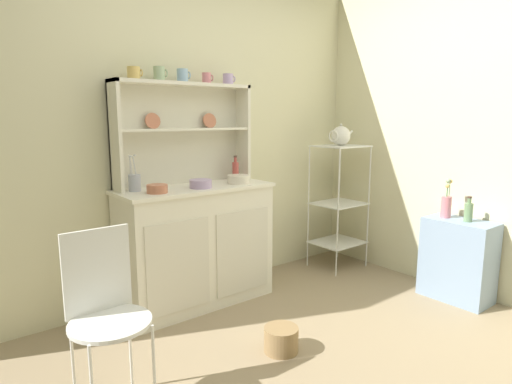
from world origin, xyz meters
TOP-DOWN VIEW (x-y plane):
  - wall_back at (0.00, 1.62)m, footprint 3.84×0.05m
  - hutch_cabinet at (-0.11, 1.37)m, footprint 1.11×0.45m
  - hutch_shelf_unit at (-0.11, 1.53)m, footprint 1.04×0.18m
  - bakers_rack at (1.29, 1.26)m, footprint 0.43×0.36m
  - side_shelf_blue at (1.44, 0.22)m, footprint 0.28×0.48m
  - wire_chair at (-1.04, 0.60)m, footprint 0.36×0.36m
  - floor_basket at (-0.08, 0.48)m, footprint 0.20×0.20m
  - cup_gold_0 at (-0.47, 1.49)m, footprint 0.10×0.08m
  - cup_sage_1 at (-0.29, 1.49)m, footprint 0.09×0.08m
  - cup_sky_2 at (-0.12, 1.49)m, footprint 0.09×0.08m
  - cup_rose_3 at (0.08, 1.49)m, footprint 0.08×0.07m
  - cup_lilac_4 at (0.27, 1.49)m, footprint 0.09×0.08m
  - bowl_mixing_large at (-0.44, 1.29)m, footprint 0.13×0.13m
  - bowl_floral_medium at (-0.11, 1.29)m, footprint 0.15×0.15m
  - bowl_cream_small at (0.21, 1.29)m, footprint 0.17×0.17m
  - jam_bottle at (0.30, 1.45)m, footprint 0.05×0.05m
  - utensil_jar at (-0.52, 1.45)m, footprint 0.08×0.08m
  - porcelain_teapot at (1.29, 1.26)m, footprint 0.26×0.17m
  - flower_vase at (1.44, 0.34)m, footprint 0.07×0.07m
  - oil_bottle at (1.44, 0.17)m, footprint 0.06×0.06m

SIDE VIEW (x-z plane):
  - floor_basket at x=-0.08m, z-range 0.00..0.15m
  - side_shelf_blue at x=1.44m, z-range 0.00..0.60m
  - hutch_cabinet at x=-0.11m, z-range 0.01..0.88m
  - wire_chair at x=-1.04m, z-range 0.09..0.94m
  - bakers_rack at x=1.29m, z-range 0.10..1.20m
  - oil_bottle at x=1.44m, z-range 0.59..0.77m
  - flower_vase at x=1.44m, z-range 0.55..0.85m
  - bowl_mixing_large at x=-0.44m, z-range 0.86..0.92m
  - bowl_floral_medium at x=-0.11m, z-range 0.86..0.92m
  - bowl_cream_small at x=0.21m, z-range 0.86..0.93m
  - utensil_jar at x=-0.52m, z-range 0.80..1.05m
  - jam_bottle at x=0.30m, z-range 0.85..1.04m
  - porcelain_teapot at x=1.29m, z-range 1.09..1.28m
  - wall_back at x=0.00m, z-range 0.00..2.50m
  - hutch_shelf_unit at x=-0.11m, z-range 0.92..1.65m
  - cup_rose_3 at x=0.08m, z-range 1.59..1.66m
  - cup_gold_0 at x=-0.47m, z-range 1.59..1.67m
  - cup_lilac_4 at x=0.27m, z-range 1.59..1.67m
  - cup_sky_2 at x=-0.12m, z-range 1.59..1.68m
  - cup_sage_1 at x=-0.29m, z-range 1.59..1.68m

